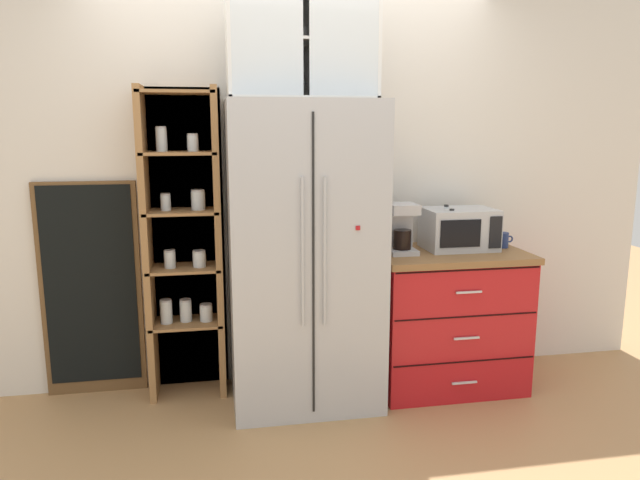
% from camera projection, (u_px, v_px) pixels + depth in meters
% --- Properties ---
extents(ground_plane, '(10.66, 10.66, 0.00)m').
position_uv_depth(ground_plane, '(305.00, 397.00, 3.68)').
color(ground_plane, tan).
extents(wall_back_cream, '(4.96, 0.10, 2.55)m').
position_uv_depth(wall_back_cream, '(294.00, 187.00, 3.83)').
color(wall_back_cream, silver).
rests_on(wall_back_cream, ground).
extents(refrigerator, '(0.88, 0.70, 1.81)m').
position_uv_depth(refrigerator, '(304.00, 255.00, 3.52)').
color(refrigerator, '#B7BABF').
rests_on(refrigerator, ground).
extents(pantry_shelf_column, '(0.50, 0.31, 1.90)m').
position_uv_depth(pantry_shelf_column, '(183.00, 240.00, 3.63)').
color(pantry_shelf_column, brown).
rests_on(pantry_shelf_column, ground).
extents(counter_cabinet, '(0.95, 0.65, 0.89)m').
position_uv_depth(counter_cabinet, '(446.00, 318.00, 3.81)').
color(counter_cabinet, red).
rests_on(counter_cabinet, ground).
extents(microwave, '(0.44, 0.33, 0.26)m').
position_uv_depth(microwave, '(459.00, 229.00, 3.76)').
color(microwave, '#B7BABF').
rests_on(microwave, counter_cabinet).
extents(coffee_maker, '(0.17, 0.20, 0.31)m').
position_uv_depth(coffee_maker, '(401.00, 228.00, 3.64)').
color(coffee_maker, '#B7B7BC').
rests_on(coffee_maker, counter_cabinet).
extents(mug_navy, '(0.11, 0.08, 0.10)m').
position_uv_depth(mug_navy, '(503.00, 240.00, 3.82)').
color(mug_navy, navy).
rests_on(mug_navy, counter_cabinet).
extents(bottle_clear, '(0.07, 0.07, 0.28)m').
position_uv_depth(bottle_clear, '(445.00, 229.00, 3.77)').
color(bottle_clear, silver).
rests_on(bottle_clear, counter_cabinet).
extents(bottle_amber, '(0.07, 0.07, 0.27)m').
position_uv_depth(bottle_amber, '(451.00, 233.00, 3.68)').
color(bottle_amber, brown).
rests_on(bottle_amber, counter_cabinet).
extents(upper_cabinet, '(0.84, 0.32, 0.65)m').
position_uv_depth(upper_cabinet, '(301.00, 42.00, 3.33)').
color(upper_cabinet, silver).
rests_on(upper_cabinet, refrigerator).
extents(chalkboard_menu, '(0.60, 0.04, 1.34)m').
position_uv_depth(chalkboard_menu, '(91.00, 289.00, 3.64)').
color(chalkboard_menu, brown).
rests_on(chalkboard_menu, ground).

